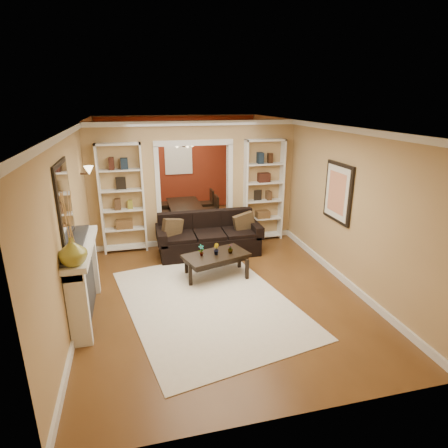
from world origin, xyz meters
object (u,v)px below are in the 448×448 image
object	(u,v)px
sofa	(209,234)
coffee_table	(216,265)
fireplace	(86,281)
dining_table	(186,213)
bookshelf_right	(263,191)
bookshelf_left	(122,199)

from	to	relation	value
sofa	coffee_table	size ratio (longest dim) A/B	1.87
fireplace	dining_table	xyz separation A→B (m)	(2.07, 4.12, -0.32)
bookshelf_right	coffee_table	bearing A→B (deg)	-131.31
sofa	dining_table	xyz separation A→B (m)	(-0.18, 2.17, -0.16)
bookshelf_left	fireplace	bearing A→B (deg)	-102.05
fireplace	dining_table	size ratio (longest dim) A/B	1.14
coffee_table	bookshelf_right	size ratio (longest dim) A/B	0.50
sofa	dining_table	distance (m)	2.18
sofa	coffee_table	xyz separation A→B (m)	(-0.09, -1.11, -0.20)
bookshelf_left	sofa	bearing A→B (deg)	-18.72
coffee_table	dining_table	xyz separation A→B (m)	(-0.09, 3.28, 0.04)
bookshelf_left	fireplace	xyz separation A→B (m)	(-0.54, -2.53, -0.57)
coffee_table	fireplace	size ratio (longest dim) A/B	0.68
coffee_table	bookshelf_left	world-z (taller)	bookshelf_left
dining_table	coffee_table	bearing A→B (deg)	-178.49
dining_table	bookshelf_right	bearing A→B (deg)	-135.35
coffee_table	sofa	bearing A→B (deg)	68.04
sofa	coffee_table	distance (m)	1.13
sofa	fireplace	xyz separation A→B (m)	(-2.25, -1.95, 0.16)
coffee_table	bookshelf_right	world-z (taller)	bookshelf_right
bookshelf_right	dining_table	world-z (taller)	bookshelf_right
bookshelf_right	fireplace	distance (m)	4.47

